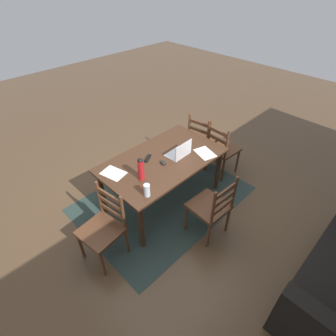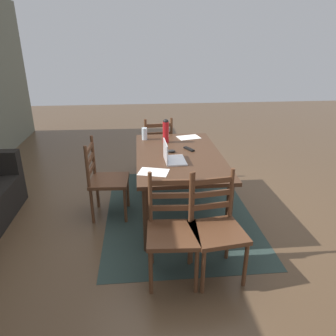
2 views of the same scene
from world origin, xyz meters
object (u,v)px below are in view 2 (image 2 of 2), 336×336
(dining_table, at_px, (179,161))
(tv_remote, at_px, (189,149))
(chair_far_head, at_px, (106,180))
(water_bottle, at_px, (166,130))
(chair_left_far, at_px, (172,231))
(drinking_glass, at_px, (144,134))
(computer_mouse, at_px, (171,151))
(chair_left_near, at_px, (216,229))
(laptop, at_px, (171,156))
(chair_right_far, at_px, (157,148))

(dining_table, height_order, tv_remote, tv_remote)
(chair_far_head, distance_m, water_bottle, 0.99)
(dining_table, distance_m, chair_left_far, 1.17)
(drinking_glass, relative_size, computer_mouse, 1.59)
(chair_left_far, bearing_deg, chair_left_near, -90.05)
(laptop, distance_m, drinking_glass, 0.87)
(drinking_glass, bearing_deg, water_bottle, -118.37)
(chair_left_near, xyz_separation_m, chair_right_far, (2.26, 0.38, 0.00))
(laptop, height_order, computer_mouse, laptop)
(chair_left_near, distance_m, drinking_glass, 1.87)
(dining_table, distance_m, laptop, 0.29)
(computer_mouse, bearing_deg, chair_right_far, 18.01)
(dining_table, distance_m, chair_far_head, 0.89)
(chair_left_far, xyz_separation_m, laptop, (0.91, -0.08, 0.35))
(chair_far_head, bearing_deg, water_bottle, -58.26)
(chair_right_far, height_order, water_bottle, water_bottle)
(chair_left_far, relative_size, drinking_glass, 5.96)
(chair_far_head, bearing_deg, chair_right_far, -30.77)
(dining_table, xyz_separation_m, chair_left_far, (-1.13, 0.19, -0.21))
(chair_left_far, relative_size, laptop, 2.89)
(laptop, bearing_deg, chair_far_head, 73.63)
(laptop, bearing_deg, tv_remote, -35.21)
(laptop, distance_m, computer_mouse, 0.29)
(chair_left_far, distance_m, tv_remote, 1.35)
(water_bottle, distance_m, computer_mouse, 0.42)
(chair_left_far, height_order, computer_mouse, chair_left_far)
(chair_left_near, height_order, water_bottle, water_bottle)
(dining_table, relative_size, computer_mouse, 16.83)
(dining_table, xyz_separation_m, water_bottle, (0.47, 0.11, 0.25))
(chair_left_near, xyz_separation_m, computer_mouse, (1.20, 0.27, 0.31))
(chair_left_far, bearing_deg, tv_remote, -14.75)
(drinking_glass, distance_m, tv_remote, 0.71)
(dining_table, distance_m, chair_right_far, 1.17)
(water_bottle, bearing_deg, laptop, 179.68)
(laptop, relative_size, tv_remote, 1.93)
(dining_table, relative_size, chair_left_far, 1.77)
(chair_far_head, bearing_deg, chair_left_far, -149.43)
(laptop, height_order, water_bottle, water_bottle)
(chair_left_near, height_order, laptop, laptop)
(chair_left_near, height_order, chair_right_far, same)
(chair_far_head, distance_m, computer_mouse, 0.84)
(chair_far_head, height_order, laptop, laptop)
(computer_mouse, bearing_deg, chair_left_far, -173.37)
(chair_left_far, relative_size, computer_mouse, 9.50)
(chair_far_head, height_order, tv_remote, chair_far_head)
(chair_far_head, relative_size, water_bottle, 3.10)
(chair_right_far, bearing_deg, chair_far_head, 149.23)
(chair_far_head, xyz_separation_m, chair_left_near, (-1.13, -1.05, 0.00))
(drinking_glass, distance_m, computer_mouse, 0.62)
(chair_left_far, bearing_deg, water_bottle, -2.98)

